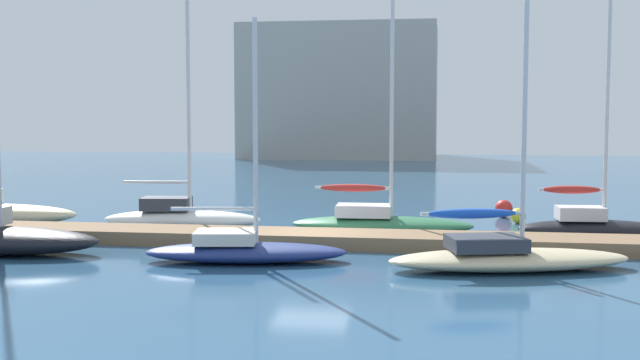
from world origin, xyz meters
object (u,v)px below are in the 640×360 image
object	(u,v)px
sailboat_5	(506,254)
mooring_buoy_yellow	(518,216)
sailboat_4	(379,220)
sailboat_6	(593,224)
harbor_building_distant	(342,93)
sailboat_3	(244,248)
sailboat_2	(180,215)
mooring_buoy_red	(504,208)

from	to	relation	value
sailboat_5	mooring_buoy_yellow	bearing A→B (deg)	68.76
sailboat_4	sailboat_5	distance (m)	7.43
sailboat_6	harbor_building_distant	size ratio (longest dim) A/B	0.47
sailboat_3	mooring_buoy_yellow	size ratio (longest dim) A/B	11.53
sailboat_2	mooring_buoy_yellow	distance (m)	13.19
sailboat_5	sailboat_6	distance (m)	6.86
sailboat_2	mooring_buoy_yellow	xyz separation A→B (m)	(12.67, 3.67, -0.25)
sailboat_2	harbor_building_distant	world-z (taller)	harbor_building_distant
sailboat_2	sailboat_5	world-z (taller)	sailboat_2
sailboat_4	mooring_buoy_yellow	size ratio (longest dim) A/B	14.13
mooring_buoy_yellow	sailboat_4	bearing A→B (deg)	-146.12
sailboat_3	harbor_building_distant	xyz separation A→B (m)	(-4.31, 57.40, 6.03)
sailboat_4	mooring_buoy_red	size ratio (longest dim) A/B	11.89
sailboat_2	sailboat_5	xyz separation A→B (m)	(11.45, -6.09, -0.11)
sailboat_5	mooring_buoy_yellow	xyz separation A→B (m)	(1.22, 9.76, -0.14)
sailboat_4	mooring_buoy_red	xyz separation A→B (m)	(4.81, 5.41, -0.11)
mooring_buoy_red	mooring_buoy_yellow	distance (m)	1.94
sailboat_2	mooring_buoy_red	xyz separation A→B (m)	(12.25, 5.56, -0.19)
sailboat_3	mooring_buoy_red	distance (m)	14.23
sailboat_2	mooring_buoy_red	world-z (taller)	sailboat_2
sailboat_4	harbor_building_distant	bearing A→B (deg)	97.37
harbor_building_distant	mooring_buoy_yellow	bearing A→B (deg)	-74.73
sailboat_4	sailboat_2	bearing A→B (deg)	179.92
sailboat_3	sailboat_4	xyz separation A→B (m)	(3.48, 6.16, 0.08)
sailboat_5	mooring_buoy_red	size ratio (longest dim) A/B	11.48
sailboat_2	sailboat_4	bearing A→B (deg)	-4.83
mooring_buoy_red	mooring_buoy_yellow	size ratio (longest dim) A/B	1.19
sailboat_6	mooring_buoy_yellow	world-z (taller)	sailboat_6
sailboat_6	mooring_buoy_yellow	size ratio (longest dim) A/B	14.25
sailboat_4	harbor_building_distant	xyz separation A→B (m)	(-7.79, 51.24, 5.95)
sailboat_4	sailboat_6	distance (m)	7.42
sailboat_3	harbor_building_distant	bearing A→B (deg)	85.50
sailboat_5	sailboat_6	bearing A→B (deg)	46.22
sailboat_4	sailboat_5	size ratio (longest dim) A/B	1.04
sailboat_2	mooring_buoy_yellow	world-z (taller)	sailboat_2
sailboat_2	sailboat_6	distance (m)	14.84
mooring_buoy_red	harbor_building_distant	world-z (taller)	harbor_building_distant
sailboat_2	sailboat_3	bearing A→B (deg)	-62.67
sailboat_2	mooring_buoy_red	size ratio (longest dim) A/B	13.82
sailboat_6	sailboat_3	bearing A→B (deg)	-154.61
sailboat_3	harbor_building_distant	size ratio (longest dim) A/B	0.38
sailboat_2	sailboat_3	size ratio (longest dim) A/B	1.43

